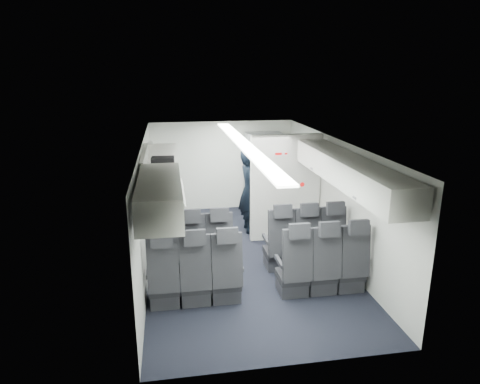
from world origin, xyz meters
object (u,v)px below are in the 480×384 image
object	(u,v)px
carry_on_bag	(163,164)
boarding_door	(152,189)
galley_unit	(263,172)
seat_row_front	(249,249)
flight_attendant	(249,191)
seat_row_mid	(260,274)

from	to	relation	value
carry_on_bag	boarding_door	bearing A→B (deg)	103.16
galley_unit	boarding_door	bearing A→B (deg)	-155.72
seat_row_front	boarding_door	size ratio (longest dim) A/B	1.79
carry_on_bag	flight_attendant	bearing A→B (deg)	40.31
seat_row_mid	galley_unit	world-z (taller)	galley_unit
seat_row_mid	flight_attendant	distance (m)	2.86
galley_unit	flight_attendant	bearing A→B (deg)	-113.66
seat_row_front	seat_row_mid	size ratio (longest dim) A/B	1.00
boarding_door	carry_on_bag	size ratio (longest dim) A/B	4.97
galley_unit	seat_row_mid	bearing A→B (deg)	-102.88
seat_row_mid	boarding_door	size ratio (longest dim) A/B	1.79
seat_row_mid	seat_row_front	bearing A→B (deg)	90.00
galley_unit	flight_attendant	distance (m)	1.48
flight_attendant	seat_row_mid	bearing A→B (deg)	169.24
boarding_door	flight_attendant	distance (m)	2.00
seat_row_mid	boarding_door	xyz separation A→B (m)	(-1.64, 2.99, 0.55)
flight_attendant	carry_on_bag	size ratio (longest dim) A/B	4.73
seat_row_front	galley_unit	xyz separation A→B (m)	(0.95, 3.25, 0.55)
seat_row_front	flight_attendant	size ratio (longest dim) A/B	1.88
galley_unit	carry_on_bag	size ratio (longest dim) A/B	5.08
seat_row_mid	carry_on_bag	distance (m)	2.46
seat_row_front	galley_unit	size ratio (longest dim) A/B	1.75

